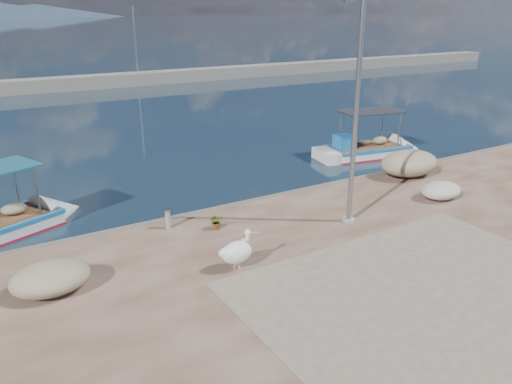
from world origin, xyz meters
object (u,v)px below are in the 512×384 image
object	(u,v)px
pelican	(237,251)
lamp_post	(355,123)
bollard_near	(168,218)
boat_right	(367,152)

from	to	relation	value
pelican	lamp_post	xyz separation A→B (m)	(4.72, 0.97, 2.76)
pelican	bollard_near	distance (m)	3.54
boat_right	pelican	size ratio (longest dim) A/B	5.00
lamp_post	pelican	bearing A→B (deg)	-168.37
boat_right	pelican	bearing A→B (deg)	-137.00
boat_right	pelican	distance (m)	14.29
pelican	lamp_post	bearing A→B (deg)	22.92
pelican	lamp_post	world-z (taller)	lamp_post
boat_right	bollard_near	bearing A→B (deg)	-151.13
lamp_post	bollard_near	world-z (taller)	lamp_post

